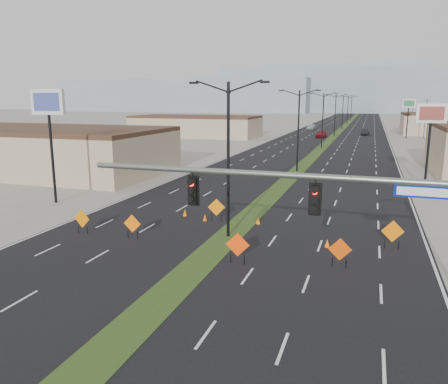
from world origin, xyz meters
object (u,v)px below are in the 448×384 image
(car_left, at_px, (321,134))
(streetlight_6, at_px, (351,107))
(construction_sign_2, at_px, (216,208))
(construction_sign_5, at_px, (393,232))
(signal_mast, at_px, (365,215))
(streetlight_1, at_px, (298,128))
(cone_1, at_px, (258,220))
(construction_sign_3, at_px, (238,246))
(cone_2, at_px, (327,243))
(streetlight_5, at_px, (348,109))
(construction_sign_1, at_px, (132,224))
(cone_0, at_px, (185,213))
(streetlight_2, at_px, (323,119))
(cone_3, at_px, (205,218))
(pole_sign_east_near, at_px, (431,121))
(car_far, at_px, (311,127))
(car_mid, at_px, (365,132))
(pole_sign_west, at_px, (48,111))
(construction_sign_0, at_px, (82,219))
(construction_sign_4, at_px, (340,250))
(streetlight_0, at_px, (228,156))
(streetlight_4, at_px, (343,111))
(pole_sign_east_far, at_px, (409,107))
(streetlight_3, at_px, (335,114))

(car_left, bearing_deg, streetlight_6, 92.21)
(construction_sign_2, xyz_separation_m, construction_sign_5, (12.19, -2.50, 0.06))
(signal_mast, height_order, streetlight_1, streetlight_1)
(streetlight_6, height_order, cone_1, streetlight_6)
(construction_sign_3, bearing_deg, cone_2, 39.50)
(streetlight_5, distance_m, construction_sign_1, 142.49)
(streetlight_1, relative_size, streetlight_5, 1.00)
(streetlight_6, height_order, cone_0, streetlight_6)
(streetlight_2, height_order, cone_3, streetlight_2)
(car_left, height_order, pole_sign_east_near, pole_sign_east_near)
(car_far, distance_m, construction_sign_3, 111.90)
(car_mid, relative_size, pole_sign_east_near, 0.55)
(construction_sign_3, distance_m, pole_sign_west, 22.50)
(construction_sign_0, relative_size, construction_sign_2, 0.99)
(signal_mast, relative_size, cone_3, 30.60)
(car_mid, bearing_deg, construction_sign_0, -94.87)
(streetlight_6, height_order, construction_sign_2, streetlight_6)
(streetlight_1, relative_size, cone_3, 18.81)
(streetlight_2, xyz_separation_m, car_mid, (7.10, 34.36, -4.65))
(car_far, height_order, cone_1, car_far)
(construction_sign_2, height_order, construction_sign_4, construction_sign_2)
(streetlight_0, xyz_separation_m, streetlight_4, (0.00, 112.00, 0.00))
(streetlight_2, bearing_deg, cone_0, -95.25)
(cone_2, relative_size, pole_sign_east_far, 0.06)
(construction_sign_4, relative_size, pole_sign_west, 0.17)
(streetlight_0, xyz_separation_m, cone_0, (-4.79, 3.85, -5.15))
(cone_1, bearing_deg, construction_sign_1, -140.12)
(streetlight_2, xyz_separation_m, car_far, (-8.57, 50.93, -4.71))
(construction_sign_2, bearing_deg, cone_0, 153.88)
(cone_1, bearing_deg, car_far, 95.37)
(construction_sign_0, xyz_separation_m, cone_0, (4.77, 6.35, -0.72))
(streetlight_5, xyz_separation_m, construction_sign_5, (10.19, -139.17, -4.35))
(streetlight_6, relative_size, cone_1, 17.60)
(cone_0, xyz_separation_m, cone_3, (1.97, -0.79, -0.01))
(streetlight_5, xyz_separation_m, construction_sign_1, (-5.83, -142.30, -4.48))
(cone_1, height_order, cone_2, cone_1)
(streetlight_0, xyz_separation_m, streetlight_3, (0.00, 84.00, 0.00))
(streetlight_1, xyz_separation_m, construction_sign_0, (-9.56, -30.50, -4.42))
(construction_sign_5, relative_size, pole_sign_east_far, 0.20)
(cone_3, bearing_deg, car_mid, 83.51)
(streetlight_6, bearing_deg, construction_sign_3, -89.34)
(construction_sign_1, bearing_deg, cone_1, 37.71)
(car_left, relative_size, pole_sign_east_far, 0.54)
(signal_mast, distance_m, streetlight_0, 13.18)
(construction_sign_1, xyz_separation_m, construction_sign_2, (3.83, 5.63, 0.07))
(streetlight_0, distance_m, streetlight_4, 112.00)
(cone_1, bearing_deg, construction_sign_0, -150.59)
(signal_mast, distance_m, streetlight_5, 150.25)
(construction_sign_5, distance_m, pole_sign_west, 28.73)
(streetlight_1, xyz_separation_m, cone_3, (-2.82, -24.94, -5.15))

